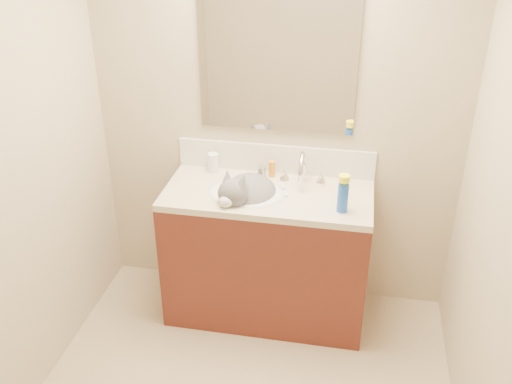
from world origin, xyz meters
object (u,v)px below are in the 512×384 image
at_px(vanity_cabinet, 267,256).
at_px(spray_can, 343,198).
at_px(pill_bottle, 213,163).
at_px(basin, 246,203).
at_px(faucet, 302,171).
at_px(cat, 247,196).
at_px(amber_bottle, 272,169).
at_px(silver_jar, 261,171).

relative_size(vanity_cabinet, spray_can, 7.45).
bearing_deg(pill_bottle, spray_can, -22.97).
bearing_deg(basin, pill_bottle, 137.73).
bearing_deg(basin, faucet, 29.12).
xyz_separation_m(faucet, pill_bottle, (-0.55, 0.06, -0.03)).
distance_m(faucet, pill_bottle, 0.56).
bearing_deg(faucet, vanity_cabinet, -142.71).
bearing_deg(cat, vanity_cabinet, 36.84).
relative_size(basin, amber_bottle, 4.55).
height_order(basin, spray_can, spray_can).
relative_size(cat, silver_jar, 8.04).
distance_m(pill_bottle, spray_can, 0.87).
xyz_separation_m(vanity_cabinet, basin, (-0.12, -0.03, 0.38)).
bearing_deg(vanity_cabinet, pill_bottle, 151.78).
bearing_deg(amber_bottle, faucet, -19.11).
relative_size(pill_bottle, spray_can, 0.74).
distance_m(vanity_cabinet, amber_bottle, 0.54).
distance_m(pill_bottle, silver_jar, 0.30).
relative_size(pill_bottle, amber_bottle, 1.20).
xyz_separation_m(faucet, spray_can, (0.25, -0.28, -0.01)).
distance_m(vanity_cabinet, spray_can, 0.70).
bearing_deg(cat, faucet, 51.22).
xyz_separation_m(basin, amber_bottle, (0.11, 0.23, 0.12)).
bearing_deg(amber_bottle, vanity_cabinet, -87.20).
bearing_deg(amber_bottle, silver_jar, -171.75).
bearing_deg(basin, silver_jar, 78.21).
height_order(vanity_cabinet, amber_bottle, amber_bottle).
height_order(cat, pill_bottle, cat).
distance_m(faucet, spray_can, 0.37).
bearing_deg(basin, vanity_cabinet, 14.04).
relative_size(basin, spray_can, 2.79).
bearing_deg(vanity_cabinet, basin, -165.96).
relative_size(vanity_cabinet, faucet, 4.29).
distance_m(vanity_cabinet, pill_bottle, 0.66).
relative_size(faucet, spray_can, 1.74).
bearing_deg(faucet, basin, -150.88).
height_order(vanity_cabinet, faucet, faucet).
height_order(vanity_cabinet, basin, basin).
relative_size(vanity_cabinet, pill_bottle, 10.07).
distance_m(basin, pill_bottle, 0.37).
bearing_deg(spray_can, amber_bottle, 142.04).
xyz_separation_m(pill_bottle, silver_jar, (0.30, -0.01, -0.03)).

